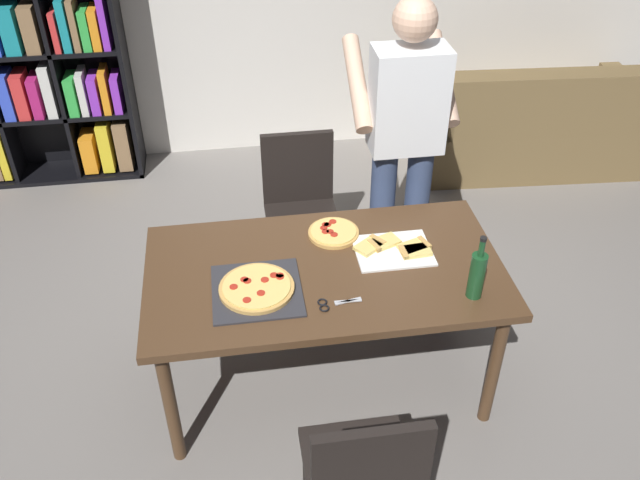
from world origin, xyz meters
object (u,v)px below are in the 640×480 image
object	(u,v)px
couch	(529,127)
wine_bottle	(477,274)
pepperoni_pizza_on_tray	(257,289)
second_pizza_plain	(333,232)
chair_far_side	(300,200)
dining_table	(325,281)
bookshelf	(23,54)
kitchen_scissors	(332,304)
person_serving_pizza	(404,138)
chair_near_camera	(363,474)

from	to	relation	value
couch	wine_bottle	world-z (taller)	wine_bottle
pepperoni_pizza_on_tray	second_pizza_plain	size ratio (longest dim) A/B	1.57
chair_far_side	pepperoni_pizza_on_tray	size ratio (longest dim) A/B	2.29
dining_table	bookshelf	bearing A→B (deg)	126.20
pepperoni_pizza_on_tray	wine_bottle	distance (m)	0.96
chair_far_side	second_pizza_plain	distance (m)	0.73
kitchen_scissors	couch	bearing A→B (deg)	49.62
dining_table	pepperoni_pizza_on_tray	size ratio (longest dim) A/B	4.19
dining_table	kitchen_scissors	distance (m)	0.26
dining_table	second_pizza_plain	bearing A→B (deg)	71.93
wine_bottle	dining_table	bearing A→B (deg)	155.33
person_serving_pizza	second_pizza_plain	xyz separation A→B (m)	(-0.46, -0.46, -0.24)
dining_table	chair_near_camera	size ratio (longest dim) A/B	1.83
couch	dining_table	bearing A→B (deg)	-133.66
chair_near_camera	person_serving_pizza	size ratio (longest dim) A/B	0.51
couch	kitchen_scissors	bearing A→B (deg)	-130.38
bookshelf	pepperoni_pizza_on_tray	xyz separation A→B (m)	(1.42, -2.49, -0.18)
bookshelf	wine_bottle	xyz separation A→B (m)	(2.35, -2.66, -0.08)
chair_far_side	second_pizza_plain	xyz separation A→B (m)	(0.08, -0.68, 0.25)
bookshelf	person_serving_pizza	bearing A→B (deg)	-36.15
kitchen_scissors	second_pizza_plain	distance (m)	0.51
chair_far_side	kitchen_scissors	world-z (taller)	chair_far_side
chair_near_camera	bookshelf	size ratio (longest dim) A/B	0.46
bookshelf	wine_bottle	distance (m)	3.55
person_serving_pizza	second_pizza_plain	bearing A→B (deg)	-134.61
bookshelf	wine_bottle	world-z (taller)	bookshelf
bookshelf	kitchen_scissors	size ratio (longest dim) A/B	10.00
chair_near_camera	person_serving_pizza	xyz separation A→B (m)	(0.54, 1.64, 0.49)
wine_bottle	kitchen_scissors	size ratio (longest dim) A/B	1.62
person_serving_pizza	pepperoni_pizza_on_tray	xyz separation A→B (m)	(-0.86, -0.83, -0.23)
pepperoni_pizza_on_tray	kitchen_scissors	world-z (taller)	pepperoni_pizza_on_tray
dining_table	person_serving_pizza	size ratio (longest dim) A/B	0.94
chair_far_side	bookshelf	world-z (taller)	bookshelf
chair_near_camera	person_serving_pizza	bearing A→B (deg)	71.92
chair_near_camera	couch	distance (m)	3.49
chair_near_camera	second_pizza_plain	xyz separation A→B (m)	(0.08, 1.18, 0.25)
dining_table	bookshelf	distance (m)	2.95
bookshelf	pepperoni_pizza_on_tray	size ratio (longest dim) A/B	4.96
chair_far_side	chair_near_camera	bearing A→B (deg)	-90.00
bookshelf	pepperoni_pizza_on_tray	bearing A→B (deg)	-60.37
dining_table	chair_near_camera	xyz separation A→B (m)	(-0.00, -0.93, -0.16)
chair_near_camera	wine_bottle	world-z (taller)	wine_bottle
pepperoni_pizza_on_tray	kitchen_scissors	size ratio (longest dim) A/B	2.02
chair_far_side	person_serving_pizza	size ratio (longest dim) A/B	0.51
chair_near_camera	pepperoni_pizza_on_tray	bearing A→B (deg)	111.48
dining_table	chair_far_side	bearing A→B (deg)	90.00
chair_near_camera	couch	world-z (taller)	chair_near_camera
person_serving_pizza	pepperoni_pizza_on_tray	size ratio (longest dim) A/B	4.45
dining_table	kitchen_scissors	xyz separation A→B (m)	(-0.01, -0.25, 0.08)
bookshelf	wine_bottle	bearing A→B (deg)	-48.48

